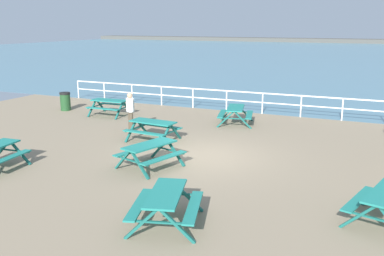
{
  "coord_description": "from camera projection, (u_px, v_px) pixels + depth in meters",
  "views": [
    {
      "loc": [
        5.4,
        -13.1,
        4.45
      ],
      "look_at": [
        -0.67,
        0.53,
        0.8
      ],
      "focal_mm": 40.09,
      "sensor_mm": 36.0,
      "label": 1
    }
  ],
  "objects": [
    {
      "name": "ground_plane",
      "position": [
        203.0,
        158.0,
        14.84
      ],
      "size": [
        30.0,
        24.0,
        0.2
      ],
      "primitive_type": "cube",
      "color": "gray"
    },
    {
      "name": "sea_band",
      "position": [
        344.0,
        55.0,
        61.62
      ],
      "size": [
        142.0,
        90.0,
        0.01
      ],
      "primitive_type": "cube",
      "color": "teal",
      "rests_on": "ground"
    },
    {
      "name": "distant_shoreline",
      "position": [
        361.0,
        43.0,
        99.77
      ],
      "size": [
        142.0,
        6.0,
        1.8
      ],
      "primitive_type": "cube",
      "color": "#4C4C47",
      "rests_on": "ground"
    },
    {
      "name": "seaward_railing",
      "position": [
        263.0,
        99.0,
        21.52
      ],
      "size": [
        23.07,
        0.07,
        1.08
      ],
      "color": "white",
      "rests_on": "ground"
    },
    {
      "name": "picnic_table_near_left",
      "position": [
        236.0,
        111.0,
        19.35
      ],
      "size": [
        1.89,
        2.11,
        0.8
      ],
      "rotation": [
        0.0,
        0.0,
        1.81
      ],
      "color": "#1E7A70",
      "rests_on": "ground"
    },
    {
      "name": "picnic_table_near_right",
      "position": [
        150.0,
        150.0,
        13.47
      ],
      "size": [
        1.96,
        2.16,
        0.8
      ],
      "rotation": [
        0.0,
        0.0,
        1.27
      ],
      "color": "#1E7A70",
      "rests_on": "ground"
    },
    {
      "name": "picnic_table_far_left",
      "position": [
        166.0,
        200.0,
        9.63
      ],
      "size": [
        1.95,
        2.15,
        0.8
      ],
      "rotation": [
        0.0,
        0.0,
        1.86
      ],
      "color": "#1E7A70",
      "rests_on": "ground"
    },
    {
      "name": "picnic_table_seaward",
      "position": [
        153.0,
        126.0,
        16.6
      ],
      "size": [
        1.91,
        1.67,
        0.8
      ],
      "rotation": [
        0.0,
        0.0,
        -0.08
      ],
      "color": "#1E7A70",
      "rests_on": "ground"
    },
    {
      "name": "picnic_table_corner",
      "position": [
        110.0,
        104.0,
        21.19
      ],
      "size": [
        1.85,
        1.6,
        0.8
      ],
      "rotation": [
        0.0,
        0.0,
        0.03
      ],
      "color": "#1E7A70",
      "rests_on": "ground"
    },
    {
      "name": "visitor",
      "position": [
        130.0,
        110.0,
        17.89
      ],
      "size": [
        0.45,
        0.37,
        1.66
      ],
      "rotation": [
        0.0,
        0.0,
        4.11
      ],
      "color": "#4C4233",
      "rests_on": "ground"
    },
    {
      "name": "litter_bin",
      "position": [
        65.0,
        101.0,
        22.45
      ],
      "size": [
        0.55,
        0.55,
        0.95
      ],
      "color": "#1E4723",
      "rests_on": "ground"
    }
  ]
}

